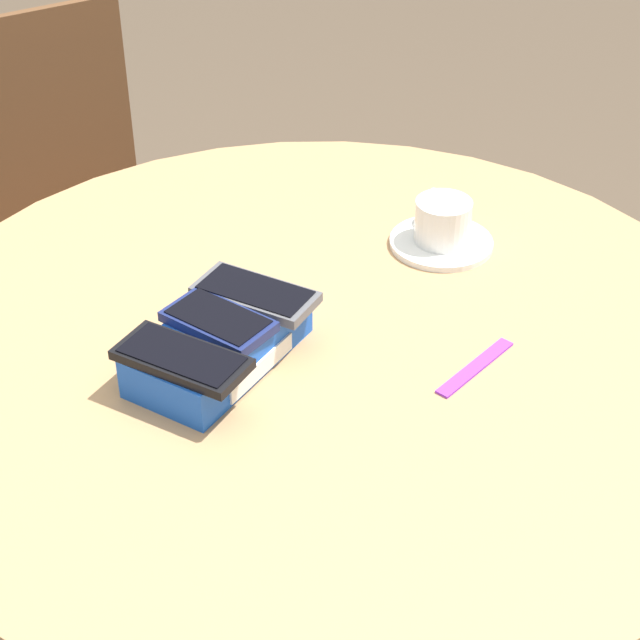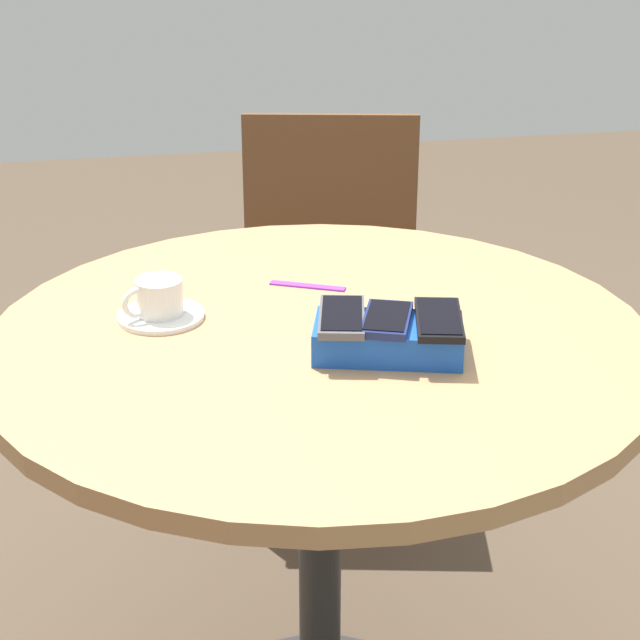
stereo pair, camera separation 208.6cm
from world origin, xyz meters
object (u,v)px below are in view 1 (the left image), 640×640
(phone_navy, at_px, (218,321))
(round_table, at_px, (320,426))
(phone_gray, at_px, (255,294))
(phone_black, at_px, (182,359))
(coffee_cup, at_px, (442,219))
(phone_box, at_px, (219,345))
(lanyard_strap, at_px, (475,367))
(chair_near_window, at_px, (70,251))
(saucer, at_px, (441,243))

(phone_navy, bearing_deg, round_table, -49.71)
(round_table, relative_size, phone_gray, 6.75)
(phone_black, xyz_separation_m, coffee_cup, (0.38, -0.20, -0.02))
(phone_box, relative_size, coffee_cup, 2.44)
(lanyard_strap, bearing_deg, phone_gray, 90.64)
(phone_gray, bearing_deg, coffee_cup, -33.76)
(phone_navy, distance_m, phone_gray, 0.06)
(phone_box, xyz_separation_m, phone_navy, (0.00, 0.00, 0.03))
(phone_black, xyz_separation_m, chair_near_window, (0.72, 0.54, -0.39))
(phone_box, distance_m, phone_black, 0.08)
(phone_box, xyz_separation_m, phone_gray, (0.06, -0.02, 0.03))
(phone_box, xyz_separation_m, lanyard_strap, (0.07, -0.27, -0.02))
(phone_navy, distance_m, lanyard_strap, 0.28)
(phone_navy, bearing_deg, phone_gray, -19.81)
(phone_black, distance_m, saucer, 0.43)
(saucer, xyz_separation_m, coffee_cup, (0.00, 0.00, 0.03))
(phone_black, relative_size, saucer, 1.13)
(phone_box, bearing_deg, lanyard_strap, -76.40)
(saucer, bearing_deg, phone_gray, 145.82)
(phone_box, distance_m, lanyard_strap, 0.28)
(round_table, xyz_separation_m, phone_black, (-0.15, 0.11, 0.19))
(saucer, xyz_separation_m, lanyard_strap, (-0.24, -0.08, -0.00))
(chair_near_window, bearing_deg, lanyard_strap, -125.10)
(lanyard_strap, bearing_deg, round_table, 85.34)
(phone_navy, xyz_separation_m, phone_gray, (0.06, -0.02, -0.00))
(round_table, relative_size, saucer, 7.49)
(phone_black, bearing_deg, phone_box, -11.34)
(round_table, distance_m, phone_navy, 0.23)
(coffee_cup, bearing_deg, phone_navy, 148.68)
(lanyard_strap, height_order, chair_near_window, chair_near_window)
(saucer, bearing_deg, round_table, 156.92)
(round_table, xyz_separation_m, phone_navy, (-0.08, 0.09, 0.19))
(phone_black, height_order, phone_navy, same)
(phone_gray, height_order, lanyard_strap, phone_gray)
(phone_gray, relative_size, coffee_cup, 1.56)
(phone_box, bearing_deg, phone_navy, 9.11)
(phone_gray, relative_size, chair_near_window, 0.17)
(phone_gray, bearing_deg, lanyard_strap, -89.36)
(round_table, distance_m, phone_gray, 0.21)
(phone_navy, height_order, phone_gray, same)
(round_table, height_order, phone_box, phone_box)
(phone_navy, xyz_separation_m, coffee_cup, (0.31, -0.19, -0.02))
(round_table, height_order, phone_navy, phone_navy)
(chair_near_window, bearing_deg, coffee_cup, -114.23)
(phone_box, height_order, phone_gray, phone_gray)
(phone_box, relative_size, phone_navy, 1.74)
(phone_gray, xyz_separation_m, chair_near_window, (0.58, 0.58, -0.39))
(round_table, bearing_deg, saucer, -23.08)
(round_table, xyz_separation_m, lanyard_strap, (-0.01, -0.18, 0.14))
(phone_box, bearing_deg, phone_black, 168.66)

